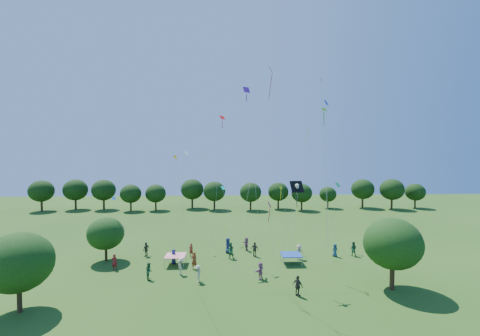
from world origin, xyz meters
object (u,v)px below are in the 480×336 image
at_px(near_tree_west, 18,262).
at_px(tent_blue, 291,255).
at_px(pirate_kite, 297,187).
at_px(red_high_kite, 266,98).
at_px(near_tree_east, 393,244).
at_px(tent_red_stripe, 176,256).
at_px(near_tree_north, 106,233).

distance_m(near_tree_west, tent_blue, 25.56).
xyz_separation_m(tent_blue, pirate_kite, (-0.74, -5.84, 8.17)).
bearing_deg(red_high_kite, near_tree_west, -152.84).
bearing_deg(tent_blue, red_high_kite, 168.07).
xyz_separation_m(near_tree_east, tent_blue, (-7.78, 7.16, -3.15)).
bearing_deg(red_high_kite, pirate_kite, -72.06).
bearing_deg(red_high_kite, near_tree_east, -36.18).
relative_size(tent_red_stripe, tent_blue, 1.00).
relative_size(near_tree_west, near_tree_north, 1.24).
distance_m(near_tree_west, near_tree_north, 12.16).
xyz_separation_m(near_tree_west, pirate_kite, (22.62, 4.10, 5.27)).
distance_m(pirate_kite, red_high_kite, 11.53).
bearing_deg(near_tree_west, red_high_kite, 27.16).
distance_m(near_tree_west, pirate_kite, 23.59).
relative_size(near_tree_west, tent_blue, 2.83).
xyz_separation_m(tent_red_stripe, red_high_kite, (10.06, 0.37, 17.51)).
relative_size(near_tree_east, pirate_kite, 0.77).
bearing_deg(pirate_kite, near_tree_north, 158.98).
height_order(near_tree_east, tent_red_stripe, near_tree_east).
bearing_deg(tent_blue, near_tree_east, -42.62).
height_order(near_tree_north, near_tree_east, near_tree_east).
xyz_separation_m(near_tree_west, tent_blue, (23.36, 9.94, -2.90)).
height_order(tent_blue, pirate_kite, pirate_kite).
distance_m(near_tree_east, red_high_kite, 19.46).
height_order(tent_red_stripe, tent_blue, same).
distance_m(tent_red_stripe, red_high_kite, 20.19).
height_order(near_tree_north, red_high_kite, red_high_kite).
distance_m(near_tree_east, tent_red_stripe, 22.17).
relative_size(near_tree_north, tent_blue, 2.29).
xyz_separation_m(near_tree_north, tent_blue, (21.09, -1.98, -2.16)).
distance_m(near_tree_west, near_tree_east, 31.27).
relative_size(tent_red_stripe, red_high_kite, 0.10).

